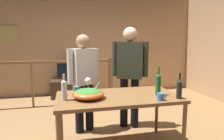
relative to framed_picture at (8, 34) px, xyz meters
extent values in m
plane|color=olive|center=(1.85, -2.57, -1.63)|extent=(8.29, 8.29, 0.00)
cube|color=tan|center=(1.85, 0.06, -0.22)|extent=(6.38, 0.10, 2.80)
cube|color=tan|center=(0.00, 0.00, 0.00)|extent=(0.46, 0.03, 0.39)
cylinder|color=brown|center=(0.66, -0.91, -1.14)|extent=(0.04, 0.04, 0.96)
cylinder|color=brown|center=(1.53, -0.91, -1.14)|extent=(0.04, 0.04, 0.96)
cylinder|color=brown|center=(2.40, -0.91, -1.14)|extent=(0.04, 0.04, 0.96)
cube|color=brown|center=(0.66, -0.91, -0.64)|extent=(3.56, 0.07, 0.05)
cube|color=brown|center=(2.40, -0.91, -1.09)|extent=(0.10, 0.10, 1.06)
cube|color=#38281E|center=(1.44, -0.29, -1.40)|extent=(0.90, 0.40, 0.45)
cube|color=black|center=(1.44, -0.29, -1.17)|extent=(0.20, 0.12, 0.02)
cylinder|color=black|center=(1.44, -0.29, -1.12)|extent=(0.03, 0.03, 0.08)
cube|color=black|center=(1.44, -0.32, -0.91)|extent=(0.56, 0.06, 0.35)
cube|color=black|center=(1.44, -0.35, -0.91)|extent=(0.51, 0.01, 0.31)
cube|color=brown|center=(2.03, -3.02, -0.90)|extent=(1.54, 0.82, 0.04)
cylinder|color=brown|center=(2.76, -3.39, -1.27)|extent=(0.05, 0.05, 0.70)
cylinder|color=brown|center=(1.30, -2.65, -1.27)|extent=(0.05, 0.05, 0.70)
cylinder|color=brown|center=(2.76, -2.65, -1.27)|extent=(0.05, 0.05, 0.70)
ellipsoid|color=#DB5B23|center=(1.65, -3.07, -0.82)|extent=(0.39, 0.39, 0.11)
ellipsoid|color=#38702D|center=(1.65, -3.07, -0.79)|extent=(0.32, 0.32, 0.05)
cylinder|color=silver|center=(1.73, -3.07, -0.77)|extent=(0.14, 0.01, 0.20)
cylinder|color=silver|center=(1.69, -2.70, -0.88)|extent=(0.08, 0.08, 0.01)
cylinder|color=silver|center=(1.69, -2.70, -0.83)|extent=(0.01, 0.01, 0.10)
ellipsoid|color=silver|center=(1.69, -2.70, -0.74)|extent=(0.09, 0.09, 0.10)
cylinder|color=black|center=(2.72, -3.31, -0.78)|extent=(0.07, 0.07, 0.20)
cone|color=black|center=(2.72, -3.31, -0.66)|extent=(0.07, 0.07, 0.03)
cylinder|color=black|center=(2.72, -3.31, -0.61)|extent=(0.02, 0.02, 0.08)
cylinder|color=silver|center=(1.37, -3.08, -0.77)|extent=(0.07, 0.07, 0.22)
cone|color=silver|center=(1.37, -3.08, -0.64)|extent=(0.07, 0.07, 0.03)
cylinder|color=silver|center=(1.37, -3.08, -0.60)|extent=(0.02, 0.02, 0.06)
cylinder|color=#1E5628|center=(2.54, -3.12, -0.76)|extent=(0.07, 0.07, 0.25)
cone|color=#1E5628|center=(2.54, -3.12, -0.61)|extent=(0.07, 0.07, 0.03)
cylinder|color=#1E5628|center=(2.54, -3.12, -0.55)|extent=(0.03, 0.03, 0.09)
cylinder|color=#3866B2|center=(2.47, -3.32, -0.84)|extent=(0.08, 0.08, 0.08)
torus|color=#3866B2|center=(2.52, -3.32, -0.84)|extent=(0.05, 0.01, 0.05)
cylinder|color=teal|center=(1.52, -2.79, -0.83)|extent=(0.09, 0.09, 0.09)
torus|color=teal|center=(1.57, -2.79, -0.83)|extent=(0.05, 0.01, 0.05)
cylinder|color=black|center=(1.74, -2.32, -1.24)|extent=(0.13, 0.13, 0.78)
cylinder|color=black|center=(1.57, -2.39, -1.24)|extent=(0.13, 0.13, 0.78)
cube|color=beige|center=(1.66, -2.35, -0.58)|extent=(0.40, 0.33, 0.55)
cylinder|color=beige|center=(1.86, -2.27, -0.56)|extent=(0.09, 0.09, 0.52)
cylinder|color=beige|center=(1.45, -2.44, -0.56)|extent=(0.09, 0.09, 0.52)
sphere|color=#A37556|center=(1.66, -2.35, -0.19)|extent=(0.21, 0.21, 0.21)
cylinder|color=black|center=(2.49, -2.39, -1.21)|extent=(0.13, 0.13, 0.84)
cylinder|color=black|center=(2.32, -2.32, -1.21)|extent=(0.13, 0.13, 0.84)
cube|color=#2D3323|center=(2.41, -2.35, -0.49)|extent=(0.46, 0.36, 0.59)
cylinder|color=#2D3323|center=(2.64, -2.45, -0.48)|extent=(0.09, 0.09, 0.56)
cylinder|color=#2D3323|center=(2.17, -2.25, -0.48)|extent=(0.09, 0.09, 0.56)
sphere|color=#D8A884|center=(2.41, -2.35, -0.08)|extent=(0.23, 0.23, 0.23)
camera|label=1|loc=(1.41, -5.37, -0.20)|focal=31.44mm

